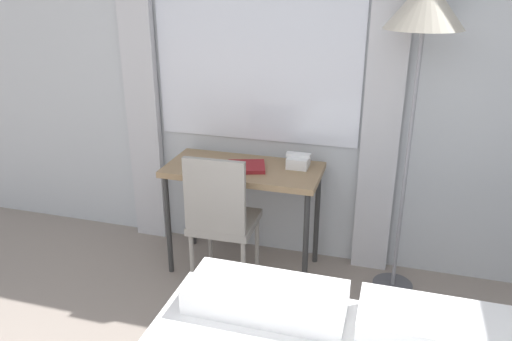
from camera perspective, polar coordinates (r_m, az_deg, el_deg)
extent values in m
cube|color=silver|center=(3.32, 5.26, 11.53)|extent=(5.68, 0.05, 2.70)
cube|color=white|center=(3.33, 0.00, 15.98)|extent=(1.40, 0.01, 1.50)
cube|color=silver|center=(3.65, -13.19, 11.19)|extent=(0.24, 0.06, 2.60)
cube|color=silver|center=(3.20, 14.59, 9.63)|extent=(0.24, 0.06, 2.60)
cube|color=#937551|center=(3.26, -1.45, 0.08)|extent=(1.01, 0.49, 0.04)
cylinder|color=#333333|center=(3.41, -9.99, -6.20)|extent=(0.04, 0.04, 0.71)
cylinder|color=#333333|center=(3.14, 5.70, -8.51)|extent=(0.04, 0.04, 0.71)
cylinder|color=#333333|center=(3.73, -7.30, -3.45)|extent=(0.04, 0.04, 0.71)
cylinder|color=#333333|center=(3.49, 6.97, -5.28)|extent=(0.04, 0.04, 0.71)
cube|color=gray|center=(3.24, -3.57, -5.88)|extent=(0.41, 0.41, 0.05)
cube|color=gray|center=(2.97, -4.76, -2.99)|extent=(0.38, 0.05, 0.47)
cylinder|color=gray|center=(3.27, -7.30, -10.40)|extent=(0.03, 0.03, 0.41)
cylinder|color=gray|center=(3.17, -1.47, -11.31)|extent=(0.03, 0.03, 0.41)
cylinder|color=gray|center=(3.54, -5.26, -7.61)|extent=(0.03, 0.03, 0.41)
cylinder|color=gray|center=(3.45, 0.12, -8.34)|extent=(0.03, 0.03, 0.41)
cube|color=white|center=(2.40, 1.18, -14.26)|extent=(0.74, 0.32, 0.12)
cube|color=white|center=(2.37, 20.90, -16.53)|extent=(0.74, 0.32, 0.12)
cylinder|color=#4C4C51|center=(3.48, 15.31, -12.57)|extent=(0.26, 0.26, 0.03)
cylinder|color=gray|center=(3.11, 16.79, 0.15)|extent=(0.02, 0.02, 1.62)
cone|color=beige|center=(2.91, 18.86, 17.69)|extent=(0.43, 0.43, 0.27)
cube|color=white|center=(3.25, 4.86, 1.00)|extent=(0.14, 0.15, 0.07)
cube|color=white|center=(3.23, 4.89, 1.78)|extent=(0.16, 0.05, 0.02)
cube|color=maroon|center=(3.22, -1.10, 0.44)|extent=(0.29, 0.28, 0.02)
cube|color=white|center=(3.22, -1.11, 0.52)|extent=(0.27, 0.26, 0.01)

